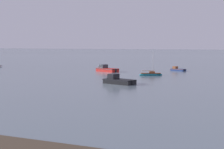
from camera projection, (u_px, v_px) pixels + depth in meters
sailboat_moored_0 at (151, 74)px, 73.37m from camera, size 5.04×3.44×5.45m
motorboat_moored_3 at (104, 70)px, 84.32m from camera, size 6.99×4.57×2.52m
motorboat_moored_4 at (115, 81)px, 58.62m from camera, size 6.72×3.91×2.42m
motorboat_moored_7 at (176, 70)px, 86.37m from camera, size 4.56×3.02×1.64m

